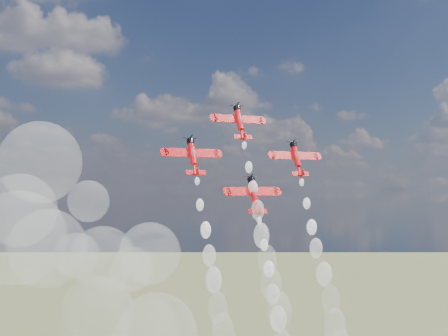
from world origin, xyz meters
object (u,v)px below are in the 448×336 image
plane_right (296,158)px  plane_slot (254,194)px  plane_lead (240,121)px  plane_left (193,156)px

plane_right → plane_slot: bearing=-164.5°
plane_lead → plane_right: 17.18m
plane_lead → plane_right: size_ratio=1.00×
plane_lead → plane_slot: size_ratio=1.00×
plane_left → plane_right: 28.15m
plane_lead → plane_slot: 19.70m
plane_right → plane_slot: 17.18m
plane_lead → plane_left: plane_lead is taller
plane_left → plane_lead: bearing=15.5°
plane_lead → plane_slot: (0.00, -7.81, -18.09)m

